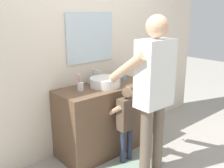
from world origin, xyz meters
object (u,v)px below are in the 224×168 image
object	(u,v)px
soap_bottle	(124,75)
child_toddler	(126,118)
toothbrush_cup	(80,86)
adult_parent	(153,83)

from	to	relation	value
soap_bottle	child_toddler	distance (m)	0.69
toothbrush_cup	soap_bottle	bearing A→B (deg)	0.34
toothbrush_cup	adult_parent	xyz separation A→B (m)	(0.39, -0.76, 0.12)
soap_bottle	child_toddler	world-z (taller)	soap_bottle
soap_bottle	adult_parent	distance (m)	0.83
soap_bottle	toothbrush_cup	bearing A→B (deg)	-179.66
toothbrush_cup	soap_bottle	xyz separation A→B (m)	(0.70, 0.00, 0.01)
soap_bottle	adult_parent	size ratio (longest dim) A/B	0.10
toothbrush_cup	child_toddler	size ratio (longest dim) A/B	0.22
toothbrush_cup	adult_parent	world-z (taller)	adult_parent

